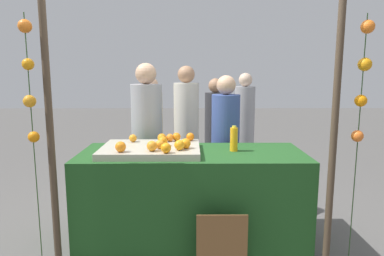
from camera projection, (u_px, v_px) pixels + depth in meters
ground_plane at (192, 238)px, 3.36m from camera, size 24.00×24.00×0.00m
stall_counter at (192, 196)px, 3.29m from camera, size 2.07×0.83×0.85m
orange_tray at (151, 149)px, 3.19m from camera, size 0.89×0.65×0.06m
orange_0 at (170, 138)px, 3.40m from camera, size 0.07×0.07×0.07m
orange_1 at (186, 143)px, 3.08m from camera, size 0.09×0.09×0.09m
orange_2 at (166, 148)px, 2.91m from camera, size 0.09×0.09×0.09m
orange_3 at (133, 138)px, 3.37m from camera, size 0.07×0.07×0.07m
orange_4 at (163, 141)px, 3.18m from camera, size 0.09×0.09×0.09m
orange_5 at (190, 137)px, 3.43m from camera, size 0.08×0.08×0.08m
orange_6 at (121, 147)px, 2.94m from camera, size 0.09×0.09×0.09m
orange_7 at (177, 137)px, 3.42m from camera, size 0.08×0.08×0.08m
orange_8 at (160, 144)px, 3.07m from camera, size 0.08×0.08×0.08m
orange_9 at (162, 138)px, 3.37m from camera, size 0.08×0.08×0.08m
orange_10 at (152, 146)px, 2.98m from camera, size 0.09×0.09×0.09m
orange_11 at (179, 145)px, 3.02m from camera, size 0.09×0.09×0.09m
juice_bottle at (234, 139)px, 3.24m from camera, size 0.07×0.07×0.24m
chalkboard_sign at (222, 244)px, 2.75m from camera, size 0.40×0.03×0.50m
vendor_left at (147, 145)px, 3.84m from camera, size 0.34×0.34×1.68m
vendor_right at (225, 150)px, 3.88m from camera, size 0.31×0.31×1.55m
crowd_person_0 at (152, 137)px, 4.79m from camera, size 0.30×0.30×1.51m
crowd_person_1 at (215, 134)px, 5.02m from camera, size 0.30×0.30×1.49m
crowd_person_2 at (244, 126)px, 5.53m from camera, size 0.31×0.31×1.57m
crowd_person_3 at (186, 133)px, 4.68m from camera, size 0.33×0.33×1.66m
canopy_post_left at (50, 130)px, 2.72m from camera, size 0.06×0.06×2.28m
canopy_post_right at (334, 129)px, 2.73m from camera, size 0.06×0.06×2.28m
garland_strand_left at (29, 80)px, 2.63m from camera, size 0.10×0.11×2.02m
garland_strand_right at (363, 80)px, 2.67m from camera, size 0.12×0.11×2.02m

